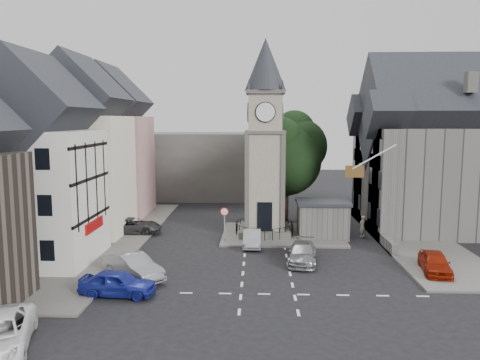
{
  "coord_description": "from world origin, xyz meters",
  "views": [
    {
      "loc": [
        -0.6,
        -30.72,
        9.78
      ],
      "look_at": [
        -1.95,
        5.0,
        5.09
      ],
      "focal_mm": 35.0,
      "sensor_mm": 36.0,
      "label": 1
    }
  ],
  "objects_px": {
    "stone_shelter": "(322,219)",
    "car_east_red": "(435,263)",
    "clock_tower": "(265,139)",
    "car_west_blue": "(118,283)",
    "pedestrian": "(362,226)"
  },
  "relations": [
    {
      "from": "stone_shelter",
      "to": "car_east_red",
      "type": "distance_m",
      "value": 10.79
    },
    {
      "from": "clock_tower",
      "to": "car_west_blue",
      "type": "distance_m",
      "value": 17.89
    },
    {
      "from": "car_west_blue",
      "to": "pedestrian",
      "type": "bearing_deg",
      "value": -45.21
    },
    {
      "from": "stone_shelter",
      "to": "clock_tower",
      "type": "bearing_deg",
      "value": 174.16
    },
    {
      "from": "clock_tower",
      "to": "car_west_blue",
      "type": "bearing_deg",
      "value": -120.8
    },
    {
      "from": "clock_tower",
      "to": "car_east_red",
      "type": "height_order",
      "value": "clock_tower"
    },
    {
      "from": "stone_shelter",
      "to": "pedestrian",
      "type": "xyz_separation_m",
      "value": [
        3.34,
        0.18,
        -0.65
      ]
    },
    {
      "from": "clock_tower",
      "to": "stone_shelter",
      "type": "distance_m",
      "value": 8.15
    },
    {
      "from": "clock_tower",
      "to": "stone_shelter",
      "type": "xyz_separation_m",
      "value": [
        4.8,
        -0.49,
        -6.57
      ]
    },
    {
      "from": "car_west_blue",
      "to": "car_east_red",
      "type": "relative_size",
      "value": 1.03
    },
    {
      "from": "car_east_red",
      "to": "stone_shelter",
      "type": "bearing_deg",
      "value": 132.71
    },
    {
      "from": "stone_shelter",
      "to": "car_west_blue",
      "type": "distance_m",
      "value": 18.86
    },
    {
      "from": "car_west_blue",
      "to": "pedestrian",
      "type": "xyz_separation_m",
      "value": [
        16.49,
        13.68,
        0.18
      ]
    },
    {
      "from": "pedestrian",
      "to": "stone_shelter",
      "type": "bearing_deg",
      "value": -36.02
    },
    {
      "from": "stone_shelter",
      "to": "car_east_red",
      "type": "height_order",
      "value": "stone_shelter"
    }
  ]
}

